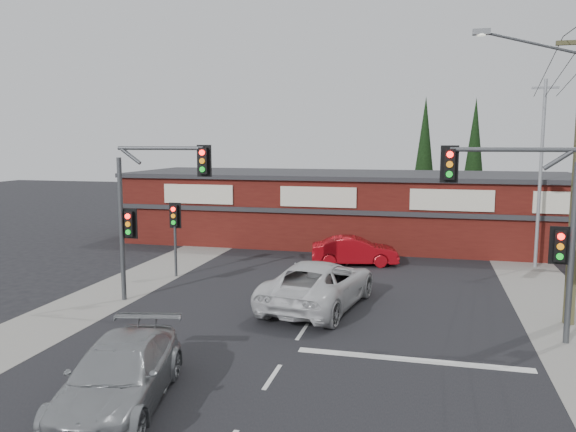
% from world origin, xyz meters
% --- Properties ---
extents(ground, '(120.00, 120.00, 0.00)m').
position_xyz_m(ground, '(0.00, 0.00, 0.00)').
color(ground, black).
rests_on(ground, ground).
extents(road_strip, '(14.00, 70.00, 0.01)m').
position_xyz_m(road_strip, '(0.00, 5.00, 0.01)').
color(road_strip, black).
rests_on(road_strip, ground).
extents(verge_left, '(3.00, 70.00, 0.02)m').
position_xyz_m(verge_left, '(-8.50, 5.00, 0.01)').
color(verge_left, gray).
rests_on(verge_left, ground).
extents(verge_right, '(3.00, 70.00, 0.02)m').
position_xyz_m(verge_right, '(8.50, 5.00, 0.01)').
color(verge_right, gray).
rests_on(verge_right, ground).
extents(stop_line, '(6.50, 0.35, 0.01)m').
position_xyz_m(stop_line, '(3.50, -1.50, 0.01)').
color(stop_line, silver).
rests_on(stop_line, ground).
extents(white_suv, '(3.87, 6.60, 1.72)m').
position_xyz_m(white_suv, '(-0.02, 2.99, 0.86)').
color(white_suv, silver).
rests_on(white_suv, ground).
extents(silver_suv, '(3.13, 5.51, 1.50)m').
position_xyz_m(silver_suv, '(-2.99, -5.95, 0.75)').
color(silver_suv, '#9A9D9F').
rests_on(silver_suv, ground).
extents(red_sedan, '(4.46, 2.31, 1.40)m').
position_xyz_m(red_sedan, '(0.36, 10.45, 0.70)').
color(red_sedan, '#9D0911').
rests_on(red_sedan, ground).
extents(lane_dashes, '(0.12, 34.11, 0.01)m').
position_xyz_m(lane_dashes, '(0.00, -1.74, 0.01)').
color(lane_dashes, silver).
rests_on(lane_dashes, ground).
extents(shop_building, '(27.30, 8.40, 4.22)m').
position_xyz_m(shop_building, '(-0.99, 16.99, 2.13)').
color(shop_building, '#46120E').
rests_on(shop_building, ground).
extents(conifer_near, '(1.80, 1.80, 9.25)m').
position_xyz_m(conifer_near, '(3.50, 24.00, 5.48)').
color(conifer_near, '#2D2116').
rests_on(conifer_near, ground).
extents(conifer_far, '(1.80, 1.80, 9.25)m').
position_xyz_m(conifer_far, '(7.00, 26.00, 5.48)').
color(conifer_far, '#2D2116').
rests_on(conifer_far, ground).
extents(traffic_mast_left, '(3.77, 0.27, 5.97)m').
position_xyz_m(traffic_mast_left, '(-6.43, 2.00, 3.93)').
color(traffic_mast_left, '#47494C').
rests_on(traffic_mast_left, ground).
extents(traffic_mast_right, '(3.96, 0.27, 5.97)m').
position_xyz_m(traffic_mast_right, '(6.86, 1.00, 3.95)').
color(traffic_mast_right, '#47494C').
rests_on(traffic_mast_right, ground).
extents(pedestal_signal, '(0.55, 0.27, 3.38)m').
position_xyz_m(pedestal_signal, '(-7.20, 6.01, 2.41)').
color(pedestal_signal, '#47494C').
rests_on(pedestal_signal, ground).
extents(utility_pole, '(4.38, 0.59, 10.00)m').
position_xyz_m(utility_pole, '(8.36, 2.99, 5.40)').
color(utility_pole, brown).
rests_on(utility_pole, ground).
extents(steel_pole, '(1.20, 0.16, 9.00)m').
position_xyz_m(steel_pole, '(9.00, 12.00, 4.70)').
color(steel_pole, gray).
rests_on(steel_pole, ground).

